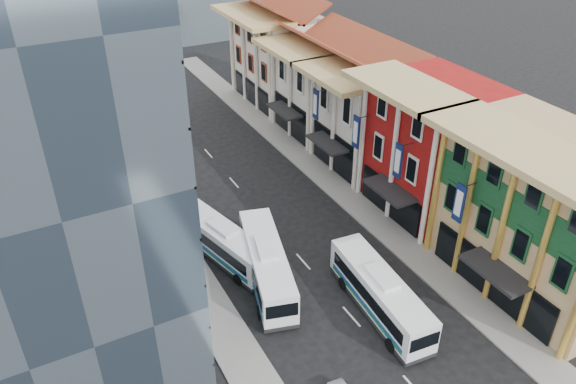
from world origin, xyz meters
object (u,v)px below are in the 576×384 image
bus_left_far (223,242)px  bus_left_near (267,264)px  shophouse_tan (544,216)px  office_tower (25,112)px  bus_right (380,293)px

bus_left_far → bus_left_near: bearing=-81.8°
shophouse_tan → office_tower: (-31.00, 14.00, 9.00)m
bus_left_near → office_tower: bearing=175.4°
bus_left_far → bus_right: 13.15m
shophouse_tan → bus_left_far: (-19.41, 13.44, -4.39)m
office_tower → bus_left_far: (11.59, -0.56, -13.39)m
bus_right → bus_left_near: bearing=135.3°
shophouse_tan → bus_right: shophouse_tan is taller
office_tower → bus_left_near: (13.36, -4.85, -13.25)m
bus_left_near → bus_right: bearing=-33.9°
shophouse_tan → office_tower: 35.19m
office_tower → bus_left_near: office_tower is taller
office_tower → bus_left_near: size_ratio=2.74×
shophouse_tan → bus_left_far: 24.01m
shophouse_tan → bus_left_near: 20.32m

